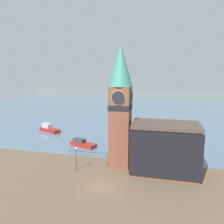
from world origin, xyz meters
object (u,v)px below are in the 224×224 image
at_px(pier_building, 165,148).
at_px(lamp_post, 76,155).
at_px(clock_tower, 120,104).
at_px(boat_far, 49,129).
at_px(mooring_bollard_near, 108,163).
at_px(boat_near, 82,144).

xyz_separation_m(pier_building, lamp_post, (-14.30, -2.98, -1.30)).
bearing_deg(pier_building, clock_tower, 172.87).
bearing_deg(pier_building, boat_far, 149.40).
relative_size(pier_building, lamp_post, 2.60).
bearing_deg(mooring_bollard_near, pier_building, -2.75).
xyz_separation_m(mooring_bollard_near, lamp_post, (-4.48, -3.45, 2.49)).
bearing_deg(clock_tower, boat_near, 141.67).
xyz_separation_m(clock_tower, pier_building, (7.64, -0.96, -6.89)).
xyz_separation_m(boat_near, boat_far, (-13.67, 9.60, 0.17)).
bearing_deg(lamp_post, boat_far, 128.62).
bearing_deg(boat_far, pier_building, -4.98).
bearing_deg(boat_far, mooring_bollard_near, -14.28).
bearing_deg(lamp_post, boat_near, 106.79).
height_order(pier_building, mooring_bollard_near, pier_building).
bearing_deg(mooring_bollard_near, boat_far, 140.09).
relative_size(boat_far, mooring_bollard_near, 10.19).
xyz_separation_m(clock_tower, lamp_post, (-6.65, -3.94, -8.18)).
relative_size(clock_tower, mooring_bollard_near, 29.52).
distance_m(boat_far, lamp_post, 27.83).
xyz_separation_m(pier_building, boat_near, (-17.94, 9.10, -3.57)).
distance_m(clock_tower, pier_building, 10.33).
distance_m(boat_near, lamp_post, 12.82).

